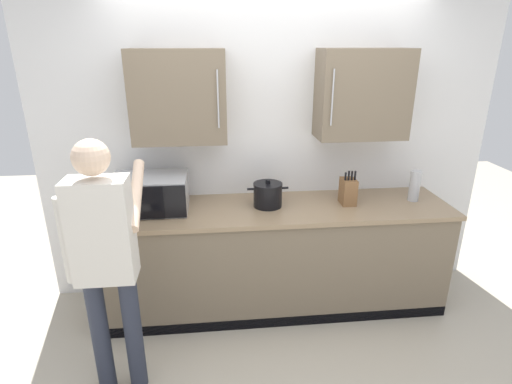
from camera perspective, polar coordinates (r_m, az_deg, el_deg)
ground_plane at (r=3.09m, az=4.43°, el=-23.15°), size 9.38×9.38×0.00m
back_wall_tiled at (r=3.35m, az=1.90°, el=9.63°), size 3.78×0.44×2.86m
counter_unit at (r=3.40m, az=2.47°, el=-9.18°), size 2.82×0.68×0.90m
microwave_oven at (r=3.20m, az=-15.15°, el=-0.23°), size 0.57×0.41×0.27m
knife_block at (r=3.30m, az=12.87°, el=0.11°), size 0.11×0.15×0.28m
stock_pot at (r=3.18m, az=1.67°, el=-0.38°), size 0.33×0.23×0.22m
thermos_flask at (r=3.53m, az=21.49°, el=0.84°), size 0.09×0.09×0.25m
person_figure at (r=2.51m, az=-20.52°, el=-7.96°), size 0.44×0.61×1.66m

